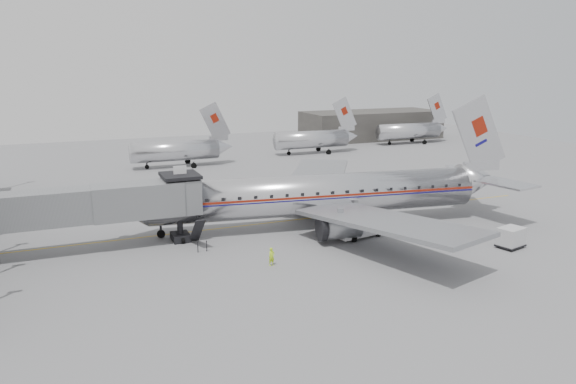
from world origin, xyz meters
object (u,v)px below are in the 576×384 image
object	(u,v)px
airliner	(324,194)
baggage_cart_white	(511,237)
baggage_cart_navy	(450,237)
ramp_worker	(272,257)
service_van	(360,225)

from	to	relation	value
airliner	baggage_cart_white	distance (m)	18.22
baggage_cart_navy	ramp_worker	bearing A→B (deg)	160.55
baggage_cart_navy	baggage_cart_white	world-z (taller)	baggage_cart_white
airliner	baggage_cart_white	world-z (taller)	airliner
baggage_cart_white	baggage_cart_navy	bearing A→B (deg)	135.07
airliner	service_van	world-z (taller)	airliner
service_van	baggage_cart_navy	xyz separation A→B (m)	(6.47, -5.21, -0.41)
airliner	service_van	bearing A→B (deg)	-64.50
airliner	baggage_cart_navy	xyz separation A→B (m)	(8.02, -10.11, -2.53)
airliner	baggage_cart_white	xyz separation A→B (m)	(12.67, -12.89, -2.33)
service_van	ramp_worker	world-z (taller)	service_van
baggage_cart_navy	baggage_cart_white	xyz separation A→B (m)	(4.65, -2.78, 0.20)
airliner	baggage_cart_white	size ratio (longest dim) A/B	15.10
baggage_cart_white	airliner	bearing A→B (deg)	120.45
airliner	service_van	size ratio (longest dim) A/B	8.08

